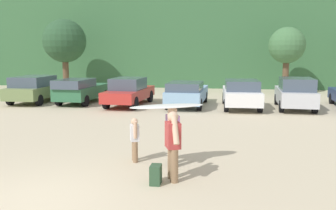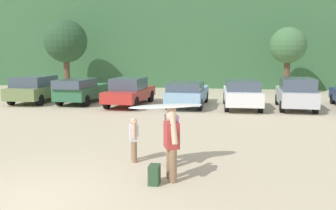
{
  "view_description": "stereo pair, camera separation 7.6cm",
  "coord_description": "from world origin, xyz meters",
  "px_view_note": "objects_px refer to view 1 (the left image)",
  "views": [
    {
      "loc": [
        3.75,
        -6.54,
        3.03
      ],
      "look_at": [
        1.65,
        7.36,
        0.94
      ],
      "focal_mm": 38.74,
      "sensor_mm": 36.0,
      "label": 1
    },
    {
      "loc": [
        3.83,
        -6.53,
        3.03
      ],
      "look_at": [
        1.65,
        7.36,
        0.94
      ],
      "focal_mm": 38.74,
      "sensor_mm": 36.0,
      "label": 2
    }
  ],
  "objects_px": {
    "person_adult": "(173,132)",
    "backpack_dropped": "(156,175)",
    "person_companion": "(173,142)",
    "parked_car_forest_green": "(81,90)",
    "parked_car_silver": "(295,93)",
    "person_child": "(135,137)",
    "parked_car_red": "(129,91)",
    "surfboard_white": "(167,106)",
    "parked_car_white": "(241,93)",
    "parked_car_sky_blue": "(187,93)",
    "parked_car_olive_green": "(36,88)"
  },
  "relations": [
    {
      "from": "person_adult",
      "to": "backpack_dropped",
      "type": "relative_size",
      "value": 3.58
    },
    {
      "from": "person_companion",
      "to": "backpack_dropped",
      "type": "distance_m",
      "value": 0.85
    },
    {
      "from": "parked_car_forest_green",
      "to": "person_adult",
      "type": "xyz_separation_m",
      "value": [
        6.91,
        -10.77,
        0.12
      ]
    },
    {
      "from": "parked_car_silver",
      "to": "person_child",
      "type": "relative_size",
      "value": 3.44
    },
    {
      "from": "parked_car_silver",
      "to": "person_companion",
      "type": "relative_size",
      "value": 2.54
    },
    {
      "from": "person_companion",
      "to": "parked_car_red",
      "type": "bearing_deg",
      "value": -92.0
    },
    {
      "from": "parked_car_silver",
      "to": "surfboard_white",
      "type": "xyz_separation_m",
      "value": [
        -5.19,
        -10.44,
        0.76
      ]
    },
    {
      "from": "surfboard_white",
      "to": "person_adult",
      "type": "bearing_deg",
      "value": -178.87
    },
    {
      "from": "parked_car_white",
      "to": "person_child",
      "type": "height_order",
      "value": "parked_car_white"
    },
    {
      "from": "surfboard_white",
      "to": "parked_car_sky_blue",
      "type": "bearing_deg",
      "value": -113.49
    },
    {
      "from": "person_companion",
      "to": "person_adult",
      "type": "bearing_deg",
      "value": -103.17
    },
    {
      "from": "parked_car_white",
      "to": "backpack_dropped",
      "type": "relative_size",
      "value": 9.97
    },
    {
      "from": "parked_car_forest_green",
      "to": "parked_car_silver",
      "type": "bearing_deg",
      "value": -88.87
    },
    {
      "from": "parked_car_olive_green",
      "to": "parked_car_forest_green",
      "type": "relative_size",
      "value": 1.05
    },
    {
      "from": "person_companion",
      "to": "surfboard_white",
      "type": "bearing_deg",
      "value": -95.8
    },
    {
      "from": "parked_car_red",
      "to": "parked_car_sky_blue",
      "type": "distance_m",
      "value": 3.26
    },
    {
      "from": "parked_car_red",
      "to": "parked_car_silver",
      "type": "relative_size",
      "value": 1.13
    },
    {
      "from": "parked_car_sky_blue",
      "to": "person_child",
      "type": "bearing_deg",
      "value": -179.96
    },
    {
      "from": "parked_car_white",
      "to": "parked_car_forest_green",
      "type": "bearing_deg",
      "value": 85.81
    },
    {
      "from": "parked_car_white",
      "to": "parked_car_silver",
      "type": "xyz_separation_m",
      "value": [
        2.78,
        0.01,
        0.05
      ]
    },
    {
      "from": "parked_car_forest_green",
      "to": "parked_car_olive_green",
      "type": "bearing_deg",
      "value": 90.66
    },
    {
      "from": "parked_car_red",
      "to": "person_adult",
      "type": "xyz_separation_m",
      "value": [
        3.91,
        -10.4,
        0.11
      ]
    },
    {
      "from": "parked_car_silver",
      "to": "backpack_dropped",
      "type": "xyz_separation_m",
      "value": [
        -5.25,
        -11.79,
        -0.62
      ]
    },
    {
      "from": "parked_car_forest_green",
      "to": "parked_car_white",
      "type": "relative_size",
      "value": 1.0
    },
    {
      "from": "person_child",
      "to": "surfboard_white",
      "type": "bearing_deg",
      "value": 142.14
    },
    {
      "from": "parked_car_olive_green",
      "to": "parked_car_red",
      "type": "xyz_separation_m",
      "value": [
        5.83,
        -0.48,
        -0.02
      ]
    },
    {
      "from": "parked_car_silver",
      "to": "parked_car_sky_blue",
      "type": "bearing_deg",
      "value": 91.37
    },
    {
      "from": "person_adult",
      "to": "person_companion",
      "type": "height_order",
      "value": "person_companion"
    },
    {
      "from": "person_adult",
      "to": "surfboard_white",
      "type": "height_order",
      "value": "surfboard_white"
    },
    {
      "from": "parked_car_olive_green",
      "to": "parked_car_sky_blue",
      "type": "xyz_separation_m",
      "value": [
        9.09,
        -0.35,
        -0.07
      ]
    },
    {
      "from": "parked_car_sky_blue",
      "to": "parked_car_olive_green",
      "type": "bearing_deg",
      "value": 90.24
    },
    {
      "from": "backpack_dropped",
      "to": "person_child",
      "type": "bearing_deg",
      "value": 118.6
    },
    {
      "from": "parked_car_sky_blue",
      "to": "person_child",
      "type": "xyz_separation_m",
      "value": [
        -0.43,
        -10.33,
        -0.06
      ]
    },
    {
      "from": "person_adult",
      "to": "person_child",
      "type": "xyz_separation_m",
      "value": [
        -1.08,
        0.21,
        -0.22
      ]
    },
    {
      "from": "parked_car_silver",
      "to": "person_companion",
      "type": "height_order",
      "value": "parked_car_silver"
    },
    {
      "from": "parked_car_olive_green",
      "to": "parked_car_forest_green",
      "type": "xyz_separation_m",
      "value": [
        2.83,
        -0.12,
        -0.04
      ]
    },
    {
      "from": "parked_car_forest_green",
      "to": "parked_car_red",
      "type": "relative_size",
      "value": 0.94
    },
    {
      "from": "surfboard_white",
      "to": "parked_car_red",
      "type": "bearing_deg",
      "value": -96.45
    },
    {
      "from": "parked_car_silver",
      "to": "backpack_dropped",
      "type": "distance_m",
      "value": 12.92
    },
    {
      "from": "parked_car_forest_green",
      "to": "parked_car_silver",
      "type": "xyz_separation_m",
      "value": [
        11.97,
        -0.4,
        0.06
      ]
    },
    {
      "from": "person_child",
      "to": "backpack_dropped",
      "type": "height_order",
      "value": "person_child"
    },
    {
      "from": "parked_car_forest_green",
      "to": "person_adult",
      "type": "relative_size",
      "value": 2.78
    },
    {
      "from": "parked_car_forest_green",
      "to": "person_child",
      "type": "height_order",
      "value": "parked_car_forest_green"
    },
    {
      "from": "person_adult",
      "to": "person_companion",
      "type": "distance_m",
      "value": 1.12
    },
    {
      "from": "parked_car_silver",
      "to": "surfboard_white",
      "type": "bearing_deg",
      "value": 156.65
    },
    {
      "from": "parked_car_silver",
      "to": "person_child",
      "type": "height_order",
      "value": "parked_car_silver"
    },
    {
      "from": "parked_car_white",
      "to": "backpack_dropped",
      "type": "xyz_separation_m",
      "value": [
        -2.47,
        -11.78,
        -0.58
      ]
    },
    {
      "from": "parked_car_olive_green",
      "to": "parked_car_silver",
      "type": "height_order",
      "value": "parked_car_silver"
    },
    {
      "from": "parked_car_forest_green",
      "to": "surfboard_white",
      "type": "xyz_separation_m",
      "value": [
        6.78,
        -10.84,
        0.82
      ]
    },
    {
      "from": "parked_car_white",
      "to": "person_child",
      "type": "distance_m",
      "value": 10.69
    }
  ]
}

